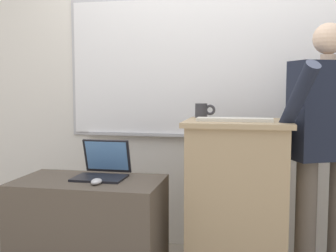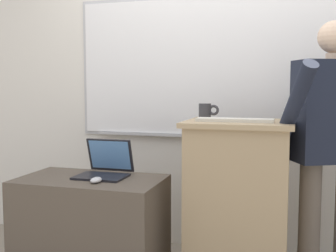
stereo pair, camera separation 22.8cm
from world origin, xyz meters
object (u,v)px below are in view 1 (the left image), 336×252
Objects in this scene: person_presenter at (325,137)px; computer_mouse_by_laptop at (96,182)px; side_desk at (90,234)px; lectern_podium at (237,204)px; laptop at (103,167)px; coffee_mug at (202,110)px; computer_mouse_by_keyboard at (285,119)px; wireless_keyboard at (235,120)px.

person_presenter reaches higher than computer_mouse_by_laptop.
computer_mouse_by_laptop is at bearing -49.47° from side_desk.
laptop is at bearing -172.98° from lectern_podium.
laptop is at bearing -153.51° from coffee_mug.
computer_mouse_by_laptop is at bearing -80.98° from laptop.
person_presenter is at bearing 17.53° from computer_mouse_by_laptop.
lectern_podium is 10.57× the size of computer_mouse_by_keyboard.
coffee_mug is at bearing 31.40° from side_desk.
computer_mouse_by_keyboard is (1.18, 0.13, 0.73)m from side_desk.
computer_mouse_by_laptop is at bearing 171.99° from person_presenter.
coffee_mug is at bearing 131.02° from wireless_keyboard.
lectern_podium is 0.64× the size of person_presenter.
person_presenter is at bearing 17.76° from wireless_keyboard.
coffee_mug is (-0.23, 0.26, 0.04)m from wireless_keyboard.
person_presenter is 1.41m from laptop.
computer_mouse_by_keyboard is (1.12, 0.03, 0.32)m from laptop.
computer_mouse_by_laptop is at bearing -138.02° from coffee_mug.
side_desk is 1.15m from wireless_keyboard.
wireless_keyboard is (0.88, 0.14, 0.72)m from side_desk.
wireless_keyboard reaches higher than side_desk.
side_desk is 1.39m from computer_mouse_by_keyboard.
lectern_podium reaches higher than computer_mouse_by_laptop.
side_desk is 0.55× the size of person_presenter.
side_desk is at bearing 130.53° from computer_mouse_by_laptop.
computer_mouse_by_keyboard reaches higher than computer_mouse_by_laptop.
person_presenter is 16.54× the size of computer_mouse_by_keyboard.
lectern_podium is 10.57× the size of computer_mouse_by_laptop.
wireless_keyboard is at bearing -106.04° from lectern_podium.
side_desk is 1.08m from coffee_mug.
coffee_mug is at bearing 41.98° from computer_mouse_by_laptop.
wireless_keyboard is 4.56× the size of computer_mouse_by_keyboard.
person_presenter is 1.43m from computer_mouse_by_laptop.
computer_mouse_by_keyboard is at bearing -1.80° from wireless_keyboard.
wireless_keyboard is at bearing 178.20° from computer_mouse_by_keyboard.
wireless_keyboard is (0.83, 0.04, 0.31)m from laptop.
computer_mouse_by_laptop is at bearing -162.63° from wireless_keyboard.
computer_mouse_by_laptop is (-0.79, -0.25, -0.36)m from wireless_keyboard.
computer_mouse_by_keyboard is at bearing 6.36° from side_desk.
computer_mouse_by_keyboard reaches higher than side_desk.
laptop is 3.17× the size of computer_mouse_by_laptop.
computer_mouse_by_keyboard is at bearing 12.40° from computer_mouse_by_laptop.
laptop is at bearing 60.37° from side_desk.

